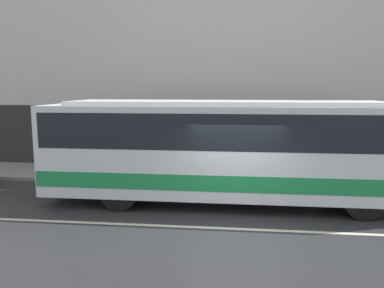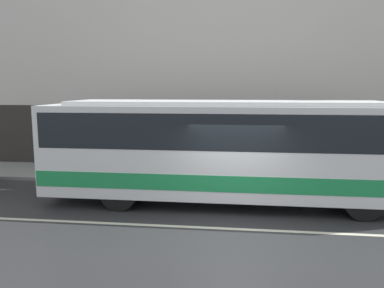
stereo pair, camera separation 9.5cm
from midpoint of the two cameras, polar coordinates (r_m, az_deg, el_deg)
The scene contains 6 objects.
ground_plane at distance 9.54m, azimuth 6.27°, elevation -12.74°, with size 60.00×60.00×0.00m, color #2D2D30.
sidewalk at distance 14.68m, azimuth 6.40°, elevation -4.90°, with size 60.00×2.78×0.12m.
building_facade at distance 15.92m, azimuth 6.73°, elevation 14.83°, with size 60.00×0.35×10.83m.
lane_stripe at distance 9.54m, azimuth 6.27°, elevation -12.72°, with size 54.00×0.14×0.01m.
transit_bus at distance 11.19m, azimuth 4.71°, elevation -0.34°, with size 10.66×2.51×3.08m.
pedestrian_waiting at distance 15.14m, azimuth -1.40°, elevation -1.17°, with size 0.36×0.36×1.69m.
Camera 1 is at (-0.05, -8.90, 3.45)m, focal length 35.00 mm.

